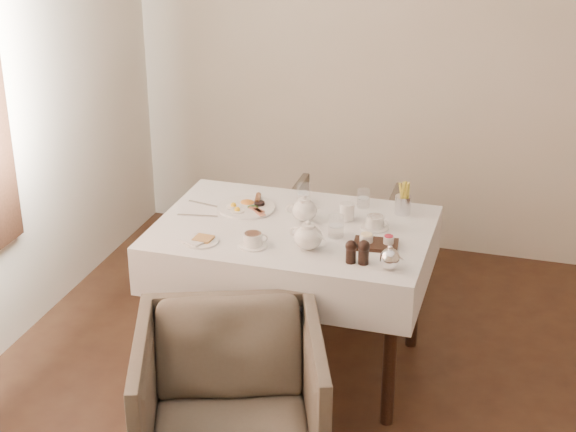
% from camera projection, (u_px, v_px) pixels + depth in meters
% --- Properties ---
extents(table, '(1.28, 0.88, 0.75)m').
position_uv_depth(table, '(293.00, 249.00, 4.17)').
color(table, black).
rests_on(table, ground).
extents(armchair_near, '(0.95, 0.96, 0.69)m').
position_uv_depth(armchair_near, '(231.00, 405.00, 3.54)').
color(armchair_near, brown).
rests_on(armchair_near, ground).
extents(armchair_far, '(0.62, 0.64, 0.57)m').
position_uv_depth(armchair_far, '(340.00, 238.00, 5.10)').
color(armchair_far, brown).
rests_on(armchair_far, ground).
extents(breakfast_plate, '(0.28, 0.28, 0.04)m').
position_uv_depth(breakfast_plate, '(247.00, 206.00, 4.32)').
color(breakfast_plate, white).
rests_on(breakfast_plate, table).
extents(side_plate, '(0.17, 0.16, 0.02)m').
position_uv_depth(side_plate, '(199.00, 241.00, 3.96)').
color(side_plate, white).
rests_on(side_plate, table).
extents(teapot_centre, '(0.19, 0.17, 0.13)m').
position_uv_depth(teapot_centre, '(304.00, 209.00, 4.15)').
color(teapot_centre, white).
rests_on(teapot_centre, table).
extents(teapot_front, '(0.20, 0.18, 0.14)m').
position_uv_depth(teapot_front, '(308.00, 235.00, 3.87)').
color(teapot_front, white).
rests_on(teapot_front, table).
extents(creamer, '(0.08, 0.08, 0.08)m').
position_uv_depth(creamer, '(347.00, 211.00, 4.18)').
color(creamer, white).
rests_on(creamer, table).
extents(teacup_near, '(0.13, 0.13, 0.06)m').
position_uv_depth(teacup_near, '(253.00, 240.00, 3.92)').
color(teacup_near, white).
rests_on(teacup_near, table).
extents(teacup_far, '(0.13, 0.13, 0.06)m').
position_uv_depth(teacup_far, '(375.00, 223.00, 4.09)').
color(teacup_far, white).
rests_on(teacup_far, table).
extents(glass_left, '(0.08, 0.08, 0.10)m').
position_uv_depth(glass_left, '(304.00, 193.00, 4.37)').
color(glass_left, silver).
rests_on(glass_left, table).
extents(glass_mid, '(0.09, 0.09, 0.10)m').
position_uv_depth(glass_mid, '(336.00, 226.00, 4.00)').
color(glass_mid, silver).
rests_on(glass_mid, table).
extents(glass_right, '(0.08, 0.08, 0.09)m').
position_uv_depth(glass_right, '(363.00, 198.00, 4.32)').
color(glass_right, silver).
rests_on(glass_right, table).
extents(condiment_board, '(0.21, 0.15, 0.05)m').
position_uv_depth(condiment_board, '(375.00, 243.00, 3.92)').
color(condiment_board, black).
rests_on(condiment_board, table).
extents(pepper_mill_left, '(0.06, 0.06, 0.10)m').
position_uv_depth(pepper_mill_left, '(351.00, 251.00, 3.76)').
color(pepper_mill_left, black).
rests_on(pepper_mill_left, table).
extents(pepper_mill_right, '(0.07, 0.07, 0.11)m').
position_uv_depth(pepper_mill_right, '(364.00, 252.00, 3.75)').
color(pepper_mill_right, black).
rests_on(pepper_mill_right, table).
extents(silver_pot, '(0.13, 0.12, 0.12)m').
position_uv_depth(silver_pot, '(390.00, 257.00, 3.70)').
color(silver_pot, white).
rests_on(silver_pot, table).
extents(fries_cup, '(0.08, 0.08, 0.16)m').
position_uv_depth(fries_cup, '(403.00, 200.00, 4.23)').
color(fries_cup, silver).
rests_on(fries_cup, table).
extents(cutlery_fork, '(0.19, 0.05, 0.00)m').
position_uv_depth(cutlery_fork, '(205.00, 204.00, 4.36)').
color(cutlery_fork, silver).
rests_on(cutlery_fork, table).
extents(cutlery_knife, '(0.20, 0.05, 0.00)m').
position_uv_depth(cutlery_knife, '(198.00, 216.00, 4.23)').
color(cutlery_knife, silver).
rests_on(cutlery_knife, table).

